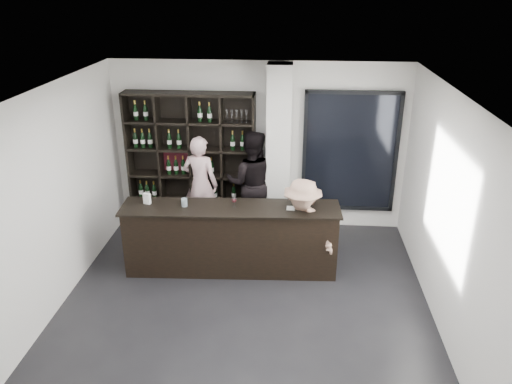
# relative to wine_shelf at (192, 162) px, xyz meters

# --- Properties ---
(floor) EXTENTS (5.00, 5.50, 0.01)m
(floor) POSITION_rel_wine_shelf_xyz_m (1.15, -2.57, -1.20)
(floor) COLOR black
(floor) RESTS_ON ground
(wine_shelf) EXTENTS (2.20, 0.35, 2.40)m
(wine_shelf) POSITION_rel_wine_shelf_xyz_m (0.00, 0.00, 0.00)
(wine_shelf) COLOR black
(wine_shelf) RESTS_ON floor
(structural_column) EXTENTS (0.40, 0.40, 2.90)m
(structural_column) POSITION_rel_wine_shelf_xyz_m (1.50, -0.10, 0.25)
(structural_column) COLOR silver
(structural_column) RESTS_ON floor
(glass_panel) EXTENTS (1.60, 0.08, 2.10)m
(glass_panel) POSITION_rel_wine_shelf_xyz_m (2.70, 0.12, 0.20)
(glass_panel) COLOR black
(glass_panel) RESTS_ON floor
(tasting_counter) EXTENTS (3.19, 0.66, 1.05)m
(tasting_counter) POSITION_rel_wine_shelf_xyz_m (0.86, -1.47, -0.67)
(tasting_counter) COLOR black
(tasting_counter) RESTS_ON floor
(taster_pink) EXTENTS (0.70, 0.55, 1.71)m
(taster_pink) POSITION_rel_wine_shelf_xyz_m (0.17, -0.17, -0.34)
(taster_pink) COLOR #F8C8CB
(taster_pink) RESTS_ON floor
(taster_black) EXTENTS (0.89, 0.70, 1.82)m
(taster_black) POSITION_rel_wine_shelf_xyz_m (1.05, -0.17, -0.29)
(taster_black) COLOR black
(taster_black) RESTS_ON floor
(customer) EXTENTS (1.13, 0.90, 1.53)m
(customer) POSITION_rel_wine_shelf_xyz_m (1.90, -1.52, -0.44)
(customer) COLOR tan
(customer) RESTS_ON floor
(wine_glass) EXTENTS (0.08, 0.08, 0.17)m
(wine_glass) POSITION_rel_wine_shelf_xyz_m (0.91, -1.46, -0.06)
(wine_glass) COLOR white
(wine_glass) RESTS_ON tasting_counter
(spit_cup) EXTENTS (0.10, 0.10, 0.12)m
(spit_cup) POSITION_rel_wine_shelf_xyz_m (0.19, -1.49, -0.09)
(spit_cup) COLOR silver
(spit_cup) RESTS_ON tasting_counter
(napkin_stack) EXTENTS (0.12, 0.12, 0.02)m
(napkin_stack) POSITION_rel_wine_shelf_xyz_m (1.73, -1.45, -0.14)
(napkin_stack) COLOR white
(napkin_stack) RESTS_ON tasting_counter
(card_stand) EXTENTS (0.12, 0.08, 0.16)m
(card_stand) POSITION_rel_wine_shelf_xyz_m (-0.38, -1.44, -0.07)
(card_stand) COLOR white
(card_stand) RESTS_ON tasting_counter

